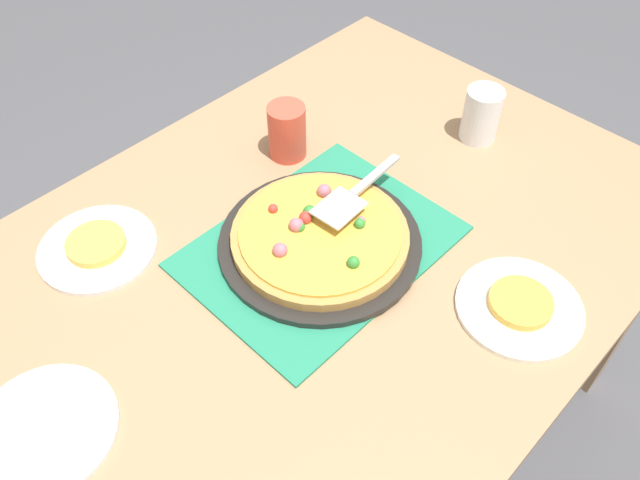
{
  "coord_description": "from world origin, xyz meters",
  "views": [
    {
      "loc": [
        -0.58,
        -0.56,
        1.66
      ],
      "look_at": [
        0.0,
        0.0,
        0.77
      ],
      "focal_mm": 36.25,
      "sensor_mm": 36.0,
      "label": 1
    }
  ],
  "objects_px": {
    "served_slice_right": "(521,303)",
    "cup_near": "(287,131)",
    "plate_near_left": "(98,248)",
    "pizza_server": "(354,193)",
    "pizza_pan": "(320,242)",
    "cup_far": "(481,115)",
    "pizza": "(320,235)",
    "plate_far_right": "(519,307)",
    "plate_side": "(45,430)",
    "served_slice_left": "(96,244)"
  },
  "relations": [
    {
      "from": "pizza_pan",
      "to": "pizza_server",
      "type": "bearing_deg",
      "value": 3.73
    },
    {
      "from": "served_slice_right",
      "to": "pizza",
      "type": "bearing_deg",
      "value": 111.58
    },
    {
      "from": "cup_far",
      "to": "plate_near_left",
      "type": "bearing_deg",
      "value": 157.75
    },
    {
      "from": "served_slice_left",
      "to": "plate_near_left",
      "type": "bearing_deg",
      "value": 0.0
    },
    {
      "from": "pizza_pan",
      "to": "served_slice_right",
      "type": "height_order",
      "value": "served_slice_right"
    },
    {
      "from": "cup_far",
      "to": "pizza_server",
      "type": "height_order",
      "value": "cup_far"
    },
    {
      "from": "plate_side",
      "to": "pizza_server",
      "type": "bearing_deg",
      "value": -2.96
    },
    {
      "from": "cup_near",
      "to": "pizza_pan",
      "type": "bearing_deg",
      "value": -121.52
    },
    {
      "from": "pizza_pan",
      "to": "cup_far",
      "type": "height_order",
      "value": "cup_far"
    },
    {
      "from": "served_slice_left",
      "to": "served_slice_right",
      "type": "xyz_separation_m",
      "value": [
        0.43,
        -0.64,
        0.0
      ]
    },
    {
      "from": "pizza",
      "to": "served_slice_left",
      "type": "height_order",
      "value": "pizza"
    },
    {
      "from": "plate_near_left",
      "to": "served_slice_left",
      "type": "relative_size",
      "value": 2.0
    },
    {
      "from": "pizza",
      "to": "served_slice_left",
      "type": "xyz_separation_m",
      "value": [
        -0.3,
        0.29,
        -0.02
      ]
    },
    {
      "from": "pizza_pan",
      "to": "cup_far",
      "type": "relative_size",
      "value": 3.17
    },
    {
      "from": "plate_near_left",
      "to": "plate_side",
      "type": "xyz_separation_m",
      "value": [
        -0.26,
        -0.25,
        0.0
      ]
    },
    {
      "from": "plate_near_left",
      "to": "served_slice_left",
      "type": "distance_m",
      "value": 0.01
    },
    {
      "from": "cup_near",
      "to": "plate_far_right",
      "type": "bearing_deg",
      "value": -90.81
    },
    {
      "from": "plate_near_left",
      "to": "cup_near",
      "type": "distance_m",
      "value": 0.45
    },
    {
      "from": "plate_side",
      "to": "served_slice_left",
      "type": "xyz_separation_m",
      "value": [
        0.26,
        0.25,
        0.01
      ]
    },
    {
      "from": "plate_far_right",
      "to": "served_slice_right",
      "type": "xyz_separation_m",
      "value": [
        0.0,
        0.0,
        0.01
      ]
    },
    {
      "from": "pizza_server",
      "to": "pizza",
      "type": "bearing_deg",
      "value": -176.83
    },
    {
      "from": "pizza_pan",
      "to": "pizza",
      "type": "height_order",
      "value": "pizza"
    },
    {
      "from": "plate_near_left",
      "to": "pizza_server",
      "type": "xyz_separation_m",
      "value": [
        0.39,
        -0.29,
        0.06
      ]
    },
    {
      "from": "served_slice_right",
      "to": "served_slice_left",
      "type": "bearing_deg",
      "value": 124.05
    },
    {
      "from": "plate_near_left",
      "to": "cup_far",
      "type": "height_order",
      "value": "cup_far"
    },
    {
      "from": "pizza_pan",
      "to": "plate_far_right",
      "type": "xyz_separation_m",
      "value": [
        0.14,
        -0.35,
        -0.01
      ]
    },
    {
      "from": "pizza",
      "to": "plate_near_left",
      "type": "bearing_deg",
      "value": 135.26
    },
    {
      "from": "plate_side",
      "to": "pizza_pan",
      "type": "bearing_deg",
      "value": -4.14
    },
    {
      "from": "served_slice_left",
      "to": "served_slice_right",
      "type": "bearing_deg",
      "value": -55.95
    },
    {
      "from": "served_slice_right",
      "to": "cup_near",
      "type": "xyz_separation_m",
      "value": [
        0.01,
        0.58,
        0.04
      ]
    },
    {
      "from": "plate_side",
      "to": "plate_near_left",
      "type": "bearing_deg",
      "value": 44.68
    },
    {
      "from": "cup_far",
      "to": "served_slice_left",
      "type": "bearing_deg",
      "value": 157.75
    },
    {
      "from": "served_slice_left",
      "to": "pizza_pan",
      "type": "bearing_deg",
      "value": -44.83
    },
    {
      "from": "pizza_pan",
      "to": "served_slice_right",
      "type": "relative_size",
      "value": 3.45
    },
    {
      "from": "cup_far",
      "to": "plate_far_right",
      "type": "bearing_deg",
      "value": -136.22
    },
    {
      "from": "served_slice_left",
      "to": "cup_far",
      "type": "bearing_deg",
      "value": -22.25
    },
    {
      "from": "pizza",
      "to": "plate_near_left",
      "type": "distance_m",
      "value": 0.42
    },
    {
      "from": "cup_near",
      "to": "pizza_server",
      "type": "xyz_separation_m",
      "value": [
        -0.05,
        -0.23,
        0.01
      ]
    },
    {
      "from": "served_slice_left",
      "to": "served_slice_right",
      "type": "height_order",
      "value": "same"
    },
    {
      "from": "pizza",
      "to": "cup_near",
      "type": "height_order",
      "value": "cup_near"
    },
    {
      "from": "pizza_server",
      "to": "plate_near_left",
      "type": "bearing_deg",
      "value": 143.83
    },
    {
      "from": "plate_near_left",
      "to": "served_slice_right",
      "type": "xyz_separation_m",
      "value": [
        0.43,
        -0.64,
        0.01
      ]
    },
    {
      "from": "plate_far_right",
      "to": "served_slice_left",
      "type": "distance_m",
      "value": 0.77
    },
    {
      "from": "plate_far_right",
      "to": "pizza_server",
      "type": "relative_size",
      "value": 0.95
    },
    {
      "from": "pizza_pan",
      "to": "plate_far_right",
      "type": "relative_size",
      "value": 1.73
    },
    {
      "from": "plate_near_left",
      "to": "served_slice_right",
      "type": "relative_size",
      "value": 2.0
    },
    {
      "from": "served_slice_right",
      "to": "plate_near_left",
      "type": "bearing_deg",
      "value": 124.05
    },
    {
      "from": "plate_side",
      "to": "served_slice_right",
      "type": "height_order",
      "value": "served_slice_right"
    },
    {
      "from": "pizza",
      "to": "plate_near_left",
      "type": "relative_size",
      "value": 1.5
    },
    {
      "from": "pizza_pan",
      "to": "served_slice_left",
      "type": "xyz_separation_m",
      "value": [
        -0.3,
        0.29,
        0.01
      ]
    }
  ]
}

